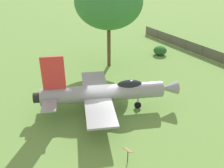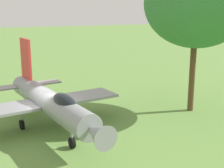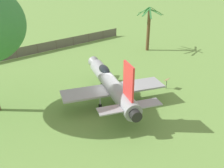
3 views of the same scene
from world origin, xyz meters
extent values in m
plane|color=#668E42|center=(0.00, 0.00, 0.00)|extent=(200.00, 200.00, 0.00)
cylinder|color=gray|center=(0.00, 0.00, 1.77)|extent=(3.30, 10.25, 1.40)
cone|color=gray|center=(1.08, -5.58, 1.77)|extent=(1.47, 1.80, 1.19)
cylinder|color=black|center=(-1.01, 5.24, 1.77)|extent=(0.94, 0.75, 0.84)
ellipsoid|color=black|center=(0.42, -2.20, 2.37)|extent=(1.30, 2.33, 0.84)
cube|color=red|center=(-0.73, 3.79, 3.84)|extent=(0.48, 1.79, 2.73)
cube|color=gray|center=(2.52, 1.00, 1.60)|extent=(4.27, 2.90, 0.16)
cube|color=gray|center=(-2.71, 0.00, 1.60)|extent=(4.27, 2.90, 0.16)
cube|color=gray|center=(0.76, 4.50, 1.91)|extent=(1.98, 1.42, 0.10)
cube|color=gray|center=(-2.38, 3.89, 1.91)|extent=(1.98, 1.42, 0.10)
cylinder|color=#A5A8AD|center=(0.58, -3.00, 0.97)|extent=(0.12, 0.12, 1.33)
cylinder|color=black|center=(0.58, -3.00, 0.30)|extent=(0.29, 0.62, 0.60)
cylinder|color=#A5A8AD|center=(1.18, 1.26, 0.97)|extent=(0.12, 0.12, 1.33)
cylinder|color=black|center=(1.18, 1.26, 0.30)|extent=(0.29, 0.62, 0.60)
cylinder|color=#A5A8AD|center=(-1.57, 0.73, 0.97)|extent=(0.12, 0.12, 1.33)
cylinder|color=black|center=(-1.57, 0.73, 0.30)|extent=(0.29, 0.62, 0.60)
cylinder|color=brown|center=(10.14, 0.02, 2.82)|extent=(0.42, 0.42, 5.65)
ellipsoid|color=#387F3D|center=(10.14, 0.02, 7.54)|extent=(6.90, 7.53, 6.06)
camera|label=1|loc=(-18.23, -1.49, 11.95)|focal=40.19mm
camera|label=2|loc=(-3.29, -18.35, 7.33)|focal=51.43mm
camera|label=3|loc=(2.71, 19.81, 11.46)|focal=39.35mm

